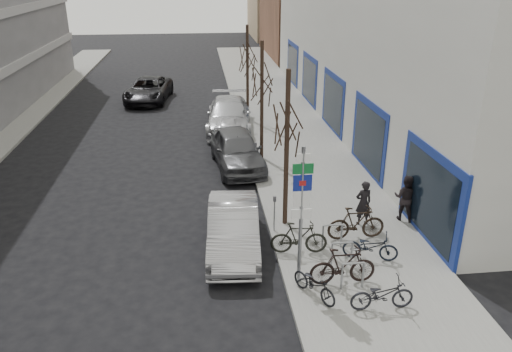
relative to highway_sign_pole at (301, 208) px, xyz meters
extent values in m
plane|color=black|center=(-2.40, 0.01, -2.46)|extent=(120.00, 120.00, 0.00)
cube|color=slate|center=(2.10, 10.01, -2.38)|extent=(5.00, 70.00, 0.15)
cube|color=#B7B7B2|center=(14.60, 16.01, 2.54)|extent=(20.00, 32.00, 10.00)
cube|color=brown|center=(10.60, 40.01, 1.54)|extent=(12.00, 14.00, 8.00)
cube|color=#937A5B|center=(11.10, 55.01, 2.04)|extent=(13.00, 12.00, 9.00)
cylinder|color=gray|center=(0.00, 0.01, -0.36)|extent=(0.10, 0.10, 4.20)
cube|color=white|center=(0.00, -0.02, 1.44)|extent=(0.35, 0.03, 0.22)
cube|color=#0C5926|center=(0.00, -0.02, 1.14)|extent=(0.55, 0.03, 0.28)
cube|color=navy|center=(0.00, -0.02, 0.74)|extent=(0.50, 0.03, 0.45)
cube|color=maroon|center=(0.00, -0.03, 0.74)|extent=(0.18, 0.02, 0.14)
cube|color=white|center=(0.00, -0.02, 0.29)|extent=(0.45, 0.03, 0.45)
cube|color=white|center=(0.00, -0.02, -0.16)|extent=(0.55, 0.03, 0.28)
cylinder|color=gray|center=(1.10, -0.49, -1.91)|extent=(0.06, 0.06, 0.80)
cylinder|color=gray|center=(1.70, -0.49, -1.91)|extent=(0.06, 0.06, 0.80)
cylinder|color=gray|center=(1.40, -0.49, -1.51)|extent=(0.60, 0.06, 0.06)
cylinder|color=gray|center=(1.10, 0.61, -1.91)|extent=(0.06, 0.06, 0.80)
cylinder|color=gray|center=(1.70, 0.61, -1.91)|extent=(0.06, 0.06, 0.80)
cylinder|color=gray|center=(1.40, 0.61, -1.51)|extent=(0.60, 0.06, 0.06)
cylinder|color=gray|center=(1.10, 1.71, -1.91)|extent=(0.06, 0.06, 0.80)
cylinder|color=gray|center=(1.70, 1.71, -1.91)|extent=(0.06, 0.06, 0.80)
cylinder|color=gray|center=(1.40, 1.71, -1.51)|extent=(0.60, 0.06, 0.06)
cylinder|color=black|center=(0.20, 3.51, 0.29)|extent=(0.16, 0.16, 5.50)
cylinder|color=black|center=(0.20, 10.01, 0.29)|extent=(0.16, 0.16, 5.50)
cylinder|color=black|center=(0.20, 16.51, 0.29)|extent=(0.16, 0.16, 5.50)
cylinder|color=gray|center=(-0.25, 3.01, -1.76)|extent=(0.05, 0.05, 1.10)
cube|color=#3F3F44|center=(-0.25, 3.01, -1.13)|extent=(0.10, 0.08, 0.18)
cylinder|color=gray|center=(-0.25, 8.51, -1.76)|extent=(0.05, 0.05, 1.10)
cube|color=#3F3F44|center=(-0.25, 8.51, -1.13)|extent=(0.10, 0.08, 0.18)
cylinder|color=gray|center=(-0.25, 14.01, -1.76)|extent=(0.05, 0.05, 1.10)
cube|color=#3F3F44|center=(-0.25, 14.01, -1.13)|extent=(0.10, 0.08, 0.18)
imported|color=black|center=(0.28, -0.75, -1.83)|extent=(1.22, 1.58, 0.95)
imported|color=black|center=(1.19, -0.23, -1.73)|extent=(1.91, 0.59, 1.15)
imported|color=black|center=(2.38, 0.91, -1.80)|extent=(1.73, 1.00, 1.01)
imported|color=black|center=(0.29, 1.51, -1.77)|extent=(1.82, 0.71, 1.08)
imported|color=black|center=(1.89, -1.46, -1.79)|extent=(1.69, 0.51, 1.03)
imported|color=black|center=(2.31, 2.17, -1.72)|extent=(1.94, 0.61, 1.17)
imported|color=#A8A8AD|center=(-1.68, 2.22, -1.71)|extent=(1.89, 4.63, 1.49)
imported|color=#4B4C50|center=(-1.00, 9.34, -1.61)|extent=(2.51, 5.13, 1.69)
imported|color=#B5B5BA|center=(-1.00, 14.97, -1.61)|extent=(2.83, 6.03, 1.70)
imported|color=black|center=(-5.96, 22.15, -1.68)|extent=(3.24, 5.84, 1.55)
imported|color=black|center=(2.85, 3.15, -1.51)|extent=(0.63, 0.46, 1.60)
imported|color=black|center=(4.40, 3.31, -1.47)|extent=(0.75, 0.70, 1.68)
camera|label=1|loc=(-2.57, -11.69, 5.92)|focal=35.00mm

